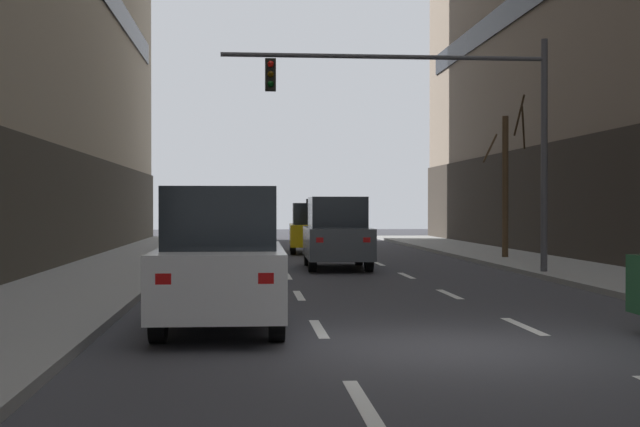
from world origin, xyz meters
name	(u,v)px	position (x,y,z in m)	size (l,w,h in m)	color
ground_plane	(453,349)	(0.00, 0.00, 0.00)	(120.00, 120.00, 0.00)	#38383D
lane_stripe_l1_s3	(362,402)	(-1.62, -3.00, 0.00)	(0.16, 2.00, 0.01)	silver
lane_stripe_l1_s4	(319,329)	(-1.62, 2.00, 0.00)	(0.16, 2.00, 0.01)	silver
lane_stripe_l1_s5	(299,295)	(-1.62, 7.00, 0.00)	(0.16, 2.00, 0.01)	silver
lane_stripe_l1_s6	(288,276)	(-1.62, 12.00, 0.00)	(0.16, 2.00, 0.01)	silver
lane_stripe_l1_s7	(280,264)	(-1.62, 17.00, 0.00)	(0.16, 2.00, 0.01)	silver
lane_stripe_l1_s8	(275,255)	(-1.62, 22.00, 0.00)	(0.16, 2.00, 0.01)	silver
lane_stripe_l1_s9	(271,249)	(-1.62, 27.00, 0.00)	(0.16, 2.00, 0.01)	silver
lane_stripe_l1_s10	(269,244)	(-1.62, 32.00, 0.00)	(0.16, 2.00, 0.01)	silver
lane_stripe_l2_s4	(524,326)	(1.62, 2.00, 0.00)	(0.16, 2.00, 0.01)	silver
lane_stripe_l2_s5	(449,294)	(1.62, 7.00, 0.00)	(0.16, 2.00, 0.01)	silver
lane_stripe_l2_s6	(406,276)	(1.62, 12.00, 0.00)	(0.16, 2.00, 0.01)	silver
lane_stripe_l2_s7	(378,263)	(1.62, 17.00, 0.00)	(0.16, 2.00, 0.01)	silver
lane_stripe_l2_s8	(359,255)	(1.62, 22.00, 0.00)	(0.16, 2.00, 0.01)	silver
lane_stripe_l2_s9	(344,249)	(1.62, 27.00, 0.00)	(0.16, 2.00, 0.01)	silver
lane_stripe_l2_s10	(333,244)	(1.62, 32.00, 0.00)	(0.16, 2.00, 0.01)	silver
taxi_driving_0	(311,228)	(-0.10, 23.70, 1.01)	(1.92, 4.25, 2.20)	black
car_driving_1	(222,258)	(-3.12, 2.18, 1.09)	(1.93, 4.52, 2.18)	black
car_driving_2	(337,233)	(0.01, 14.85, 1.08)	(1.99, 4.54, 2.18)	black
traffic_signal_0	(447,111)	(2.60, 11.40, 4.45)	(8.76, 0.35, 6.26)	#4C4C51
street_tree_1	(506,181)	(6.26, 18.06, 2.78)	(1.67, 1.67, 5.59)	#4C3823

